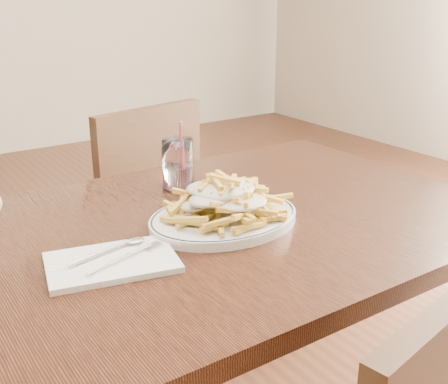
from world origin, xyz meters
TOP-DOWN VIEW (x-y plane):
  - table at (0.00, 0.00)m, footprint 1.20×0.80m
  - chair_far at (0.14, 0.73)m, footprint 0.47×0.47m
  - fries_plate at (-0.00, -0.02)m, footprint 0.38×0.35m
  - loaded_fries at (-0.00, -0.02)m, footprint 0.30×0.27m
  - napkin at (-0.27, -0.07)m, footprint 0.25×0.19m
  - cutlery at (-0.27, -0.06)m, footprint 0.19×0.11m
  - water_glass at (0.03, 0.22)m, footprint 0.08×0.08m

SIDE VIEW (x-z plane):
  - chair_far at x=0.14m, z-range 0.06..0.92m
  - table at x=0.00m, z-range 0.30..1.05m
  - napkin at x=-0.27m, z-range 0.75..0.76m
  - fries_plate at x=0.00m, z-range 0.75..0.77m
  - cutlery at x=-0.27m, z-range 0.76..0.77m
  - water_glass at x=0.03m, z-range 0.72..0.89m
  - loaded_fries at x=0.00m, z-range 0.77..0.85m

